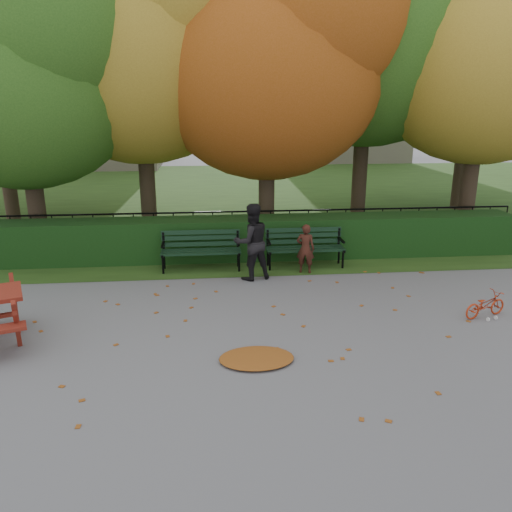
{
  "coord_description": "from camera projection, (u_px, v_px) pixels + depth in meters",
  "views": [
    {
      "loc": [
        -1.12,
        -7.31,
        3.58
      ],
      "look_at": [
        -0.28,
        1.27,
        1.0
      ],
      "focal_mm": 35.0,
      "sensor_mm": 36.0,
      "label": 1
    }
  ],
  "objects": [
    {
      "name": "ground",
      "position": [
        281.0,
        337.0,
        8.1
      ],
      "size": [
        90.0,
        90.0,
        0.0
      ],
      "primitive_type": "plane",
      "color": "slate",
      "rests_on": "ground"
    },
    {
      "name": "grass_strip",
      "position": [
        233.0,
        194.0,
        21.45
      ],
      "size": [
        90.0,
        90.0,
        0.0
      ],
      "primitive_type": "plane",
      "color": "#223C14",
      "rests_on": "ground"
    },
    {
      "name": "building_left",
      "position": [
        71.0,
        39.0,
        29.9
      ],
      "size": [
        10.0,
        7.0,
        15.0
      ],
      "primitive_type": "cube",
      "color": "#B2A58B",
      "rests_on": "ground"
    },
    {
      "name": "building_right",
      "position": [
        339.0,
        70.0,
        33.84
      ],
      "size": [
        9.0,
        6.0,
        12.0
      ],
      "primitive_type": "cube",
      "color": "#B2A58B",
      "rests_on": "ground"
    },
    {
      "name": "hedge",
      "position": [
        254.0,
        238.0,
        12.25
      ],
      "size": [
        13.0,
        0.9,
        1.0
      ],
      "primitive_type": "cube",
      "color": "black",
      "rests_on": "ground"
    },
    {
      "name": "iron_fence",
      "position": [
        251.0,
        229.0,
        13.0
      ],
      "size": [
        14.0,
        0.04,
        1.02
      ],
      "color": "black",
      "rests_on": "ground"
    },
    {
      "name": "tree_a",
      "position": [
        29.0,
        65.0,
        11.64
      ],
      "size": [
        5.88,
        5.6,
        7.48
      ],
      "color": "black",
      "rests_on": "ground"
    },
    {
      "name": "tree_b",
      "position": [
        151.0,
        33.0,
        12.76
      ],
      "size": [
        6.72,
        6.4,
        8.79
      ],
      "color": "black",
      "rests_on": "ground"
    },
    {
      "name": "tree_c",
      "position": [
        282.0,
        55.0,
        12.49
      ],
      "size": [
        6.3,
        6.0,
        8.0
      ],
      "color": "black",
      "rests_on": "ground"
    },
    {
      "name": "tree_d",
      "position": [
        385.0,
        16.0,
        13.65
      ],
      "size": [
        7.14,
        6.8,
        9.58
      ],
      "color": "black",
      "rests_on": "ground"
    },
    {
      "name": "tree_e",
      "position": [
        503.0,
        46.0,
        12.76
      ],
      "size": [
        6.09,
        5.8,
        8.16
      ],
      "color": "black",
      "rests_on": "ground"
    },
    {
      "name": "tree_g",
      "position": [
        487.0,
        51.0,
        16.66
      ],
      "size": [
        6.3,
        6.0,
        8.55
      ],
      "color": "black",
      "rests_on": "ground"
    },
    {
      "name": "bench_left",
      "position": [
        201.0,
        247.0,
        11.36
      ],
      "size": [
        1.8,
        0.57,
        0.88
      ],
      "color": "black",
      "rests_on": "ground"
    },
    {
      "name": "bench_right",
      "position": [
        305.0,
        244.0,
        11.59
      ],
      "size": [
        1.8,
        0.57,
        0.88
      ],
      "color": "black",
      "rests_on": "ground"
    },
    {
      "name": "leaf_pile",
      "position": [
        257.0,
        358.0,
        7.33
      ],
      "size": [
        1.32,
        1.14,
        0.08
      ],
      "primitive_type": "ellipsoid",
      "rotation": [
        0.0,
        0.0,
        -0.4
      ],
      "color": "maroon",
      "rests_on": "ground"
    },
    {
      "name": "leaf_scatter",
      "position": [
        278.0,
        328.0,
        8.39
      ],
      "size": [
        9.0,
        5.7,
        0.01
      ],
      "primitive_type": null,
      "color": "maroon",
      "rests_on": "ground"
    },
    {
      "name": "child",
      "position": [
        305.0,
        249.0,
        11.09
      ],
      "size": [
        0.47,
        0.37,
        1.12
      ],
      "primitive_type": "imported",
      "rotation": [
        0.0,
        0.0,
        2.85
      ],
      "color": "#3D1B13",
      "rests_on": "ground"
    },
    {
      "name": "adult",
      "position": [
        252.0,
        242.0,
        10.61
      ],
      "size": [
        0.96,
        0.84,
        1.66
      ],
      "primitive_type": "imported",
      "rotation": [
        0.0,
        0.0,
        3.45
      ],
      "color": "black",
      "rests_on": "ground"
    },
    {
      "name": "bicycle",
      "position": [
        485.0,
        305.0,
        8.81
      ],
      "size": [
        0.93,
        0.55,
        0.46
      ],
      "primitive_type": "imported",
      "rotation": [
        0.0,
        0.0,
        1.87
      ],
      "color": "#B82F11",
      "rests_on": "ground"
    }
  ]
}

